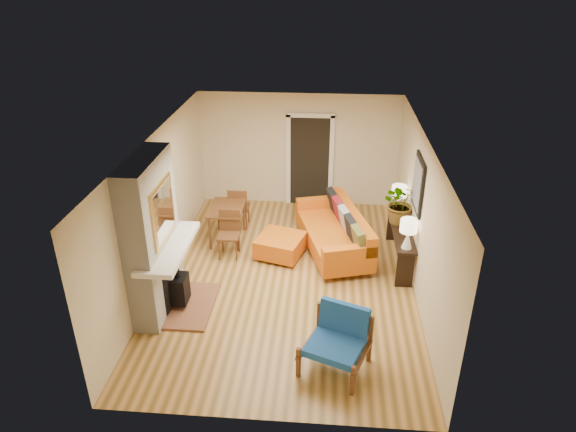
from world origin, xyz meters
name	(u,v)px	position (x,y,z in m)	size (l,w,h in m)	color
room_shell	(325,163)	(0.60, 2.63, 1.24)	(6.50, 6.50, 6.50)	tan
fireplace	(155,240)	(-2.00, -1.00, 1.24)	(1.09, 1.68, 2.60)	white
sofa	(337,232)	(0.90, 1.09, 0.40)	(1.59, 2.50, 0.91)	silver
ottoman	(280,245)	(-0.19, 0.75, 0.24)	(1.03, 1.03, 0.42)	silver
blue_chair	(338,336)	(0.90, -2.14, 0.48)	(1.08, 1.07, 0.88)	brown
dining_table	(230,214)	(-1.26, 1.31, 0.59)	(0.70, 1.68, 0.91)	brown
console_table	(401,235)	(2.07, 0.73, 0.58)	(0.34, 1.85, 0.72)	black
lamp_near	(408,231)	(2.07, -0.01, 1.06)	(0.30, 0.30, 0.54)	white
lamp_far	(399,195)	(2.07, 1.45, 1.06)	(0.30, 0.30, 0.54)	white
houseplant	(402,203)	(2.06, 0.96, 1.13)	(0.72, 0.63, 0.80)	#1E5919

